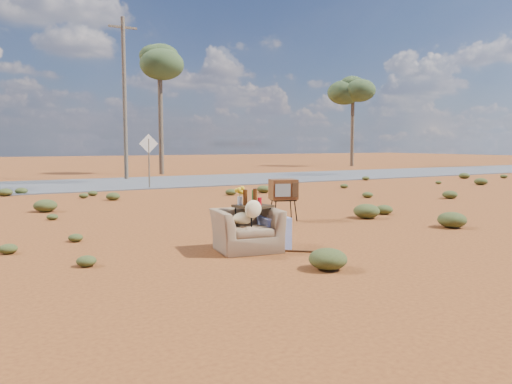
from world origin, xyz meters
TOP-DOWN VIEW (x-y plane):
  - ground at (0.00, 0.00)m, footprint 140.00×140.00m
  - highway at (0.00, 15.00)m, footprint 140.00×7.00m
  - armchair at (-0.50, -0.32)m, footprint 1.36×0.85m
  - tv_unit at (1.70, 2.17)m, footprint 0.71×0.63m
  - side_table at (-0.48, -0.23)m, footprint 0.62×0.62m
  - rusty_bar at (-0.07, -0.74)m, footprint 1.03×0.83m
  - road_sign at (1.50, 12.00)m, footprint 0.78×0.06m
  - eucalyptus_center at (5.00, 21.00)m, footprint 3.20×3.20m
  - eucalyptus_right at (22.00, 24.00)m, footprint 3.20×3.20m
  - utility_pole_center at (2.00, 17.50)m, footprint 1.40×0.20m
  - scrub_patch at (-0.82, 4.41)m, footprint 17.49×8.07m

SIDE VIEW (x-z plane):
  - ground at x=0.00m, z-range 0.00..0.00m
  - rusty_bar at x=-0.07m, z-range 0.00..0.03m
  - highway at x=0.00m, z-range 0.00..0.04m
  - scrub_patch at x=-0.82m, z-range -0.03..0.30m
  - armchair at x=-0.50m, z-range -0.03..0.90m
  - tv_unit at x=1.70m, z-range 0.24..1.20m
  - side_table at x=-0.48m, z-range 0.25..1.31m
  - road_sign at x=1.50m, z-range 0.41..2.60m
  - utility_pole_center at x=2.00m, z-range 0.15..8.15m
  - eucalyptus_right at x=22.00m, z-range 2.39..9.49m
  - eucalyptus_center at x=5.00m, z-range 2.63..10.23m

